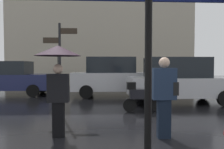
# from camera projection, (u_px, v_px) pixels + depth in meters

# --- Properties ---
(pedestrian_with_umbrella) EXTENTS (1.00, 1.00, 2.00)m
(pedestrian_with_umbrella) POSITION_uv_depth(u_px,v_px,m) (58.00, 64.00, 4.78)
(pedestrian_with_umbrella) COLOR black
(pedestrian_with_umbrella) RESTS_ON ground
(pedestrian_with_bag) EXTENTS (0.53, 0.24, 1.75)m
(pedestrian_with_bag) POSITION_uv_depth(u_px,v_px,m) (165.00, 92.00, 4.74)
(pedestrian_with_bag) COLOR black
(pedestrian_with_bag) RESTS_ON ground
(parked_scooter) EXTENTS (1.44, 0.32, 1.23)m
(parked_scooter) POSITION_uv_depth(u_px,v_px,m) (143.00, 95.00, 7.46)
(parked_scooter) COLOR black
(parked_scooter) RESTS_ON ground
(parked_car_left) EXTENTS (4.31, 2.04, 1.89)m
(parked_car_left) POSITION_uv_depth(u_px,v_px,m) (179.00, 80.00, 9.18)
(parked_car_left) COLOR silver
(parked_car_left) RESTS_ON ground
(parked_car_right) EXTENTS (4.33, 1.96, 1.99)m
(parked_car_right) POSITION_uv_depth(u_px,v_px,m) (113.00, 77.00, 11.30)
(parked_car_right) COLOR silver
(parked_car_right) RESTS_ON ground
(parked_car_distant) EXTENTS (4.51, 1.97, 1.79)m
(parked_car_distant) POSITION_uv_depth(u_px,v_px,m) (9.00, 78.00, 11.69)
(parked_car_distant) COLOR #1E234C
(parked_car_distant) RESTS_ON ground
(street_signpost) EXTENTS (1.08, 0.08, 2.92)m
(street_signpost) POSITION_uv_depth(u_px,v_px,m) (60.00, 59.00, 7.07)
(street_signpost) COLOR black
(street_signpost) RESTS_ON ground
(building_block) EXTENTS (14.67, 2.70, 12.04)m
(building_block) POSITION_uv_depth(u_px,v_px,m) (101.00, 12.00, 18.22)
(building_block) COLOR #B2A893
(building_block) RESTS_ON ground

